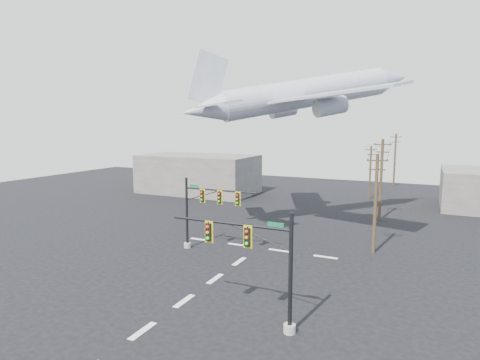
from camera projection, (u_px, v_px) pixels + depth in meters
The scene contains 11 objects.
ground at pixel (184, 301), 24.77m from camera, with size 120.00×120.00×0.00m, color black.
lane_markings at pixel (224, 272), 29.55m from camera, with size 14.00×21.20×0.01m.
signal_mast_near at pixel (262, 264), 21.15m from camera, with size 7.38×0.71×6.43m.
signal_mast_far at pixel (203, 210), 34.27m from camera, with size 7.00×0.69×6.28m.
utility_pole_a at pixel (375, 202), 33.42m from camera, with size 1.69×0.40×8.46m.
utility_pole_b at pixel (381, 178), 45.17m from camera, with size 1.87×0.31×9.23m.
utility_pole_c at pixel (370, 172), 58.09m from camera, with size 1.53×0.65×7.78m.
utility_pole_d at pixel (395, 159), 70.40m from camera, with size 1.93×0.32×9.30m.
power_lines at pixel (381, 147), 51.94m from camera, with size 5.18×40.63×0.35m.
airliner at pixel (306, 94), 40.82m from camera, with size 21.67×22.59×7.14m.
building_left at pixel (198, 174), 64.16m from camera, with size 18.00×10.00×6.00m, color slate.
Camera 1 is at (13.13, -19.81, 10.83)m, focal length 30.00 mm.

